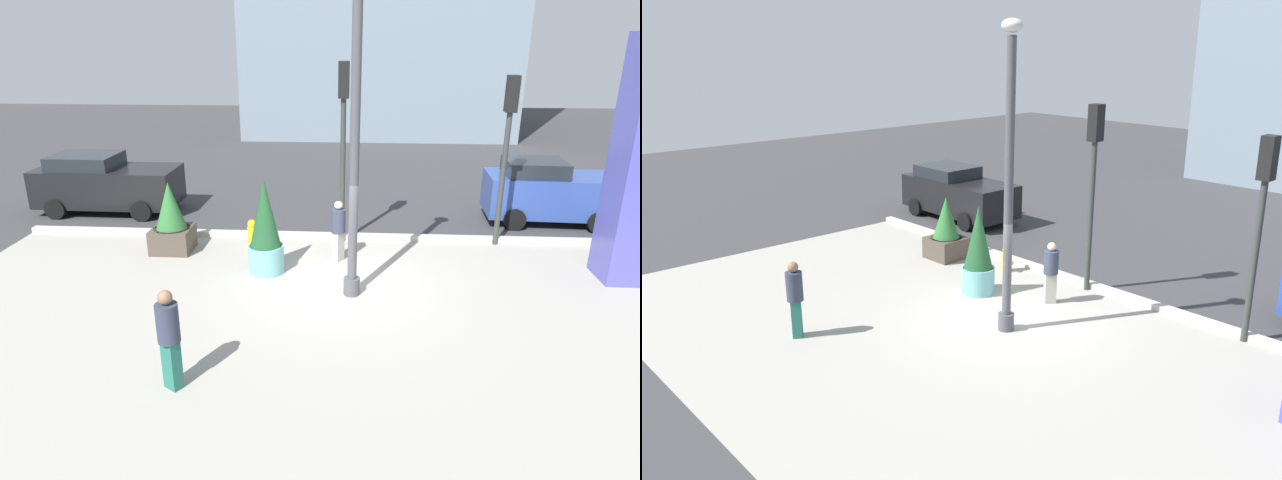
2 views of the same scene
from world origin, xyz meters
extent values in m
plane|color=#38383A|center=(0.00, 4.00, 0.00)|extent=(60.00, 60.00, 0.00)
cube|color=#9E998E|center=(0.00, -2.00, 0.00)|extent=(18.00, 10.00, 0.02)
cube|color=#B7B2A8|center=(0.00, 3.12, 0.08)|extent=(18.00, 0.24, 0.16)
cylinder|color=#4C4C51|center=(0.31, -0.42, 0.20)|extent=(0.36, 0.36, 0.40)
cylinder|color=#4C4C51|center=(0.31, -0.42, 3.19)|extent=(0.20, 0.20, 6.38)
cube|color=#4C4238|center=(-4.46, 1.93, 0.32)|extent=(1.02, 1.02, 0.64)
cylinder|color=#382819|center=(-4.46, 1.93, 0.62)|extent=(0.97, 0.97, 0.04)
cone|color=#2D6B33|center=(-4.46, 1.93, 1.26)|extent=(0.79, 0.79, 1.23)
cylinder|color=#6BB2B2|center=(-1.77, 0.68, 0.35)|extent=(0.85, 0.85, 0.69)
cylinder|color=#382819|center=(-1.77, 0.68, 0.67)|extent=(0.78, 0.78, 0.04)
cone|color=#1E4C28|center=(-1.77, 0.68, 1.51)|extent=(0.73, 0.73, 1.63)
cylinder|color=gold|center=(-2.42, 2.41, 0.28)|extent=(0.26, 0.26, 0.55)
sphere|color=gold|center=(-2.42, 2.41, 0.63)|extent=(0.24, 0.24, 0.24)
cylinder|color=gold|center=(-2.25, 2.41, 0.30)|extent=(0.12, 0.10, 0.10)
cylinder|color=#333833|center=(4.20, 2.99, 1.79)|extent=(0.14, 0.14, 3.57)
cube|color=black|center=(4.20, 2.99, 4.02)|extent=(0.28, 0.32, 0.90)
sphere|color=red|center=(4.20, 3.16, 4.29)|extent=(0.18, 0.18, 0.18)
cylinder|color=#333833|center=(-0.01, 2.93, 1.95)|extent=(0.14, 0.14, 3.89)
cube|color=black|center=(-0.01, 2.93, 4.34)|extent=(0.28, 0.32, 0.90)
sphere|color=red|center=(-0.01, 3.10, 4.07)|extent=(0.18, 0.18, 0.18)
cube|color=black|center=(-7.58, 5.29, 0.85)|extent=(4.45, 1.93, 1.16)
cube|color=#1E2328|center=(-8.25, 5.29, 1.65)|extent=(2.01, 1.68, 0.42)
cylinder|color=black|center=(-6.20, 6.21, 0.32)|extent=(0.64, 0.23, 0.64)
cylinder|color=black|center=(-6.22, 4.33, 0.32)|extent=(0.64, 0.23, 0.64)
cylinder|color=black|center=(-8.95, 6.24, 0.32)|extent=(0.64, 0.23, 0.64)
cylinder|color=black|center=(-8.97, 4.36, 0.32)|extent=(0.64, 0.23, 0.64)
cube|color=#2D4793|center=(6.24, 5.07, 0.87)|extent=(3.90, 1.94, 1.20)
cube|color=#1E2328|center=(5.67, 5.10, 1.69)|extent=(1.79, 1.63, 0.44)
cylinder|color=black|center=(7.46, 5.90, 0.32)|extent=(0.65, 0.25, 0.64)
cylinder|color=black|center=(7.38, 4.14, 0.32)|extent=(0.65, 0.25, 0.64)
cylinder|color=black|center=(5.10, 6.01, 0.32)|extent=(0.65, 0.25, 0.64)
cylinder|color=black|center=(5.01, 4.25, 0.32)|extent=(0.65, 0.25, 0.64)
cube|color=#B2AD9E|center=(-0.07, 1.52, 0.39)|extent=(0.33, 0.34, 0.78)
cylinder|color=#33384C|center=(-0.07, 1.52, 1.07)|extent=(0.50, 0.50, 0.58)
sphere|color=beige|center=(-0.07, 1.52, 1.47)|extent=(0.21, 0.21, 0.21)
cube|color=#236656|center=(-2.53, -4.08, 0.43)|extent=(0.34, 0.32, 0.86)
cylinder|color=#33384C|center=(-2.53, -4.08, 1.19)|extent=(0.50, 0.50, 0.65)
sphere|color=#8C664C|center=(-2.53, -4.08, 1.63)|extent=(0.23, 0.23, 0.23)
camera|label=1|loc=(0.35, -11.55, 5.41)|focal=31.14mm
camera|label=2|loc=(9.79, -10.38, 6.32)|focal=37.17mm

